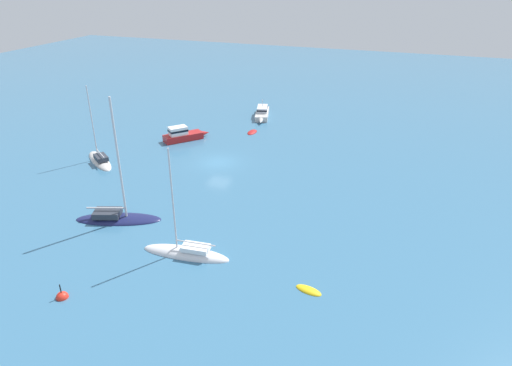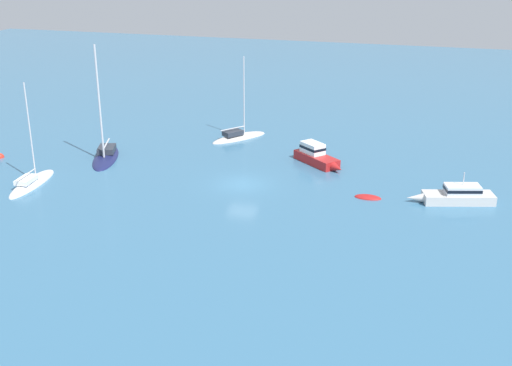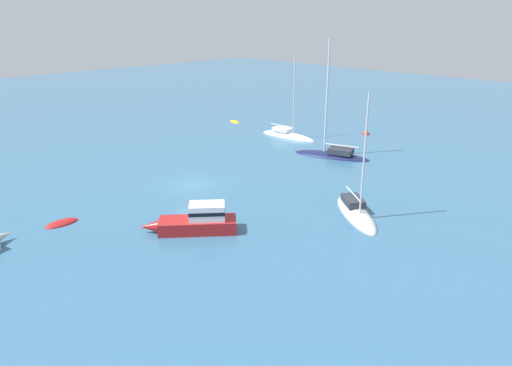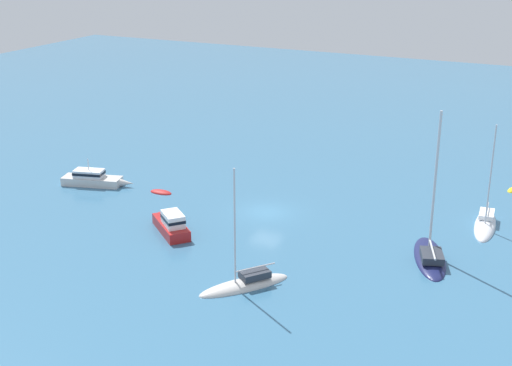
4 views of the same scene
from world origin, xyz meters
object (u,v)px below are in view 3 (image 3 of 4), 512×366
at_px(skiff, 235,122).
at_px(ketch_1, 356,213).
at_px(powerboat, 197,221).
at_px(channel_buoy, 366,134).
at_px(tender, 62,224).
at_px(sloop, 288,136).
at_px(ketch, 333,154).

bearing_deg(skiff, ketch_1, -12.70).
xyz_separation_m(powerboat, channel_buoy, (6.59, -29.21, -0.72)).
xyz_separation_m(tender, sloop, (4.86, -27.65, 0.09)).
relative_size(ketch_1, skiff, 4.38).
bearing_deg(powerboat, channel_buoy, -126.67).
bearing_deg(sloop, ketch, -22.92).
height_order(ketch, channel_buoy, ketch).
distance_m(skiff, channel_buoy, 16.34).
relative_size(ketch_1, sloop, 0.98).
relative_size(ketch, tender, 5.12).
distance_m(powerboat, tender, 9.10).
distance_m(ketch, ketch_1, 13.92).
bearing_deg(powerboat, tender, -11.36).
xyz_separation_m(powerboat, ketch_1, (-5.53, -9.27, -0.61)).
height_order(ketch_1, channel_buoy, ketch_1).
relative_size(ketch, skiff, 5.49).
height_order(powerboat, ketch_1, ketch_1).
xyz_separation_m(ketch_1, skiff, (27.26, -13.78, -0.12)).
height_order(sloop, skiff, sloop).
bearing_deg(ketch, channel_buoy, -94.08).
xyz_separation_m(tender, skiff, (14.58, -28.64, 0.00)).
relative_size(tender, channel_buoy, 1.50).
height_order(ketch, powerboat, ketch).
height_order(tender, channel_buoy, channel_buoy).
bearing_deg(skiff, powerboat, -32.57).
relative_size(ketch_1, channel_buoy, 6.13).
relative_size(powerboat, tender, 2.45).
distance_m(powerboat, skiff, 31.68).
height_order(powerboat, channel_buoy, powerboat).
xyz_separation_m(skiff, channel_buoy, (-15.14, -6.16, 0.01)).
height_order(skiff, channel_buoy, channel_buoy).
bearing_deg(channel_buoy, tender, 89.08).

